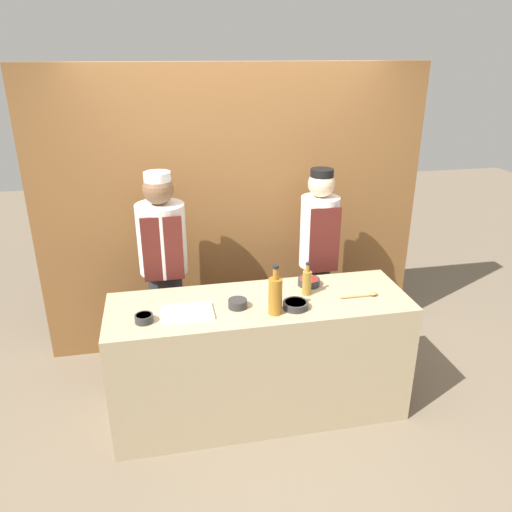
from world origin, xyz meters
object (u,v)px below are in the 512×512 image
at_px(sauce_bowl_red, 309,281).
at_px(bottle_vinegar, 307,282).
at_px(sauce_bowl_brown, 144,318).
at_px(wooden_spoon, 365,295).
at_px(chef_left, 164,270).
at_px(sauce_bowl_white, 296,305).
at_px(cutting_board, 187,313).
at_px(bottle_amber, 275,295).
at_px(sauce_bowl_purple, 238,303).
at_px(chef_right, 318,258).

distance_m(sauce_bowl_red, bottle_vinegar, 0.17).
bearing_deg(bottle_vinegar, sauce_bowl_brown, -171.41).
bearing_deg(wooden_spoon, chef_left, 151.90).
relative_size(sauce_bowl_brown, wooden_spoon, 0.43).
bearing_deg(sauce_bowl_white, chef_left, 136.73).
relative_size(bottle_vinegar, wooden_spoon, 0.90).
height_order(cutting_board, bottle_amber, bottle_amber).
xyz_separation_m(sauce_bowl_purple, cutting_board, (-0.33, -0.02, -0.02)).
xyz_separation_m(sauce_bowl_white, bottle_amber, (-0.15, -0.04, 0.11)).
height_order(sauce_bowl_purple, sauce_bowl_red, sauce_bowl_purple).
xyz_separation_m(sauce_bowl_red, chef_right, (0.22, 0.46, -0.02)).
xyz_separation_m(sauce_bowl_brown, bottle_amber, (0.83, -0.05, 0.10)).
relative_size(sauce_bowl_red, bottle_vinegar, 0.66).
distance_m(sauce_bowl_red, chef_left, 1.12).
relative_size(wooden_spoon, chef_right, 0.16).
bearing_deg(sauce_bowl_white, cutting_board, 175.09).
height_order(sauce_bowl_brown, sauce_bowl_purple, sauce_bowl_purple).
xyz_separation_m(sauce_bowl_white, wooden_spoon, (0.51, 0.06, -0.01)).
xyz_separation_m(cutting_board, chef_right, (1.12, 0.72, -0.00)).
xyz_separation_m(sauce_bowl_white, sauce_bowl_purple, (-0.37, 0.09, 0.01)).
bearing_deg(cutting_board, chef_right, 32.89).
distance_m(sauce_bowl_brown, bottle_amber, 0.84).
relative_size(bottle_amber, bottle_vinegar, 1.42).
distance_m(sauce_bowl_purple, wooden_spoon, 0.89).
xyz_separation_m(sauce_bowl_brown, cutting_board, (0.27, 0.05, -0.02)).
bearing_deg(bottle_vinegar, bottle_amber, -141.57).
height_order(sauce_bowl_red, bottle_vinegar, bottle_vinegar).
xyz_separation_m(sauce_bowl_white, sauce_bowl_red, (0.19, 0.32, 0.00)).
distance_m(sauce_bowl_brown, wooden_spoon, 1.49).
height_order(sauce_bowl_purple, bottle_amber, bottle_amber).
xyz_separation_m(sauce_bowl_red, cutting_board, (-0.90, -0.26, -0.02)).
xyz_separation_m(bottle_vinegar, chef_right, (0.28, 0.60, -0.09)).
relative_size(sauce_bowl_red, cutting_board, 0.48).
height_order(bottle_amber, wooden_spoon, bottle_amber).
relative_size(sauce_bowl_white, cutting_board, 0.51).
relative_size(sauce_bowl_white, bottle_vinegar, 0.71).
distance_m(sauce_bowl_white, sauce_bowl_red, 0.37).
bearing_deg(bottle_amber, wooden_spoon, 9.04).
relative_size(sauce_bowl_red, chef_right, 0.10).
distance_m(bottle_amber, chef_left, 1.08).
height_order(bottle_amber, chef_right, chef_right).
relative_size(sauce_bowl_purple, cutting_board, 0.38).
bearing_deg(chef_right, cutting_board, -147.11).
distance_m(sauce_bowl_brown, chef_right, 1.59).
height_order(sauce_bowl_brown, bottle_vinegar, bottle_vinegar).
distance_m(bottle_vinegar, chef_right, 0.67).
bearing_deg(sauce_bowl_white, chef_right, 62.40).
height_order(sauce_bowl_brown, chef_right, chef_right).
relative_size(sauce_bowl_brown, bottle_amber, 0.34).
bearing_deg(wooden_spoon, sauce_bowl_red, 141.72).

